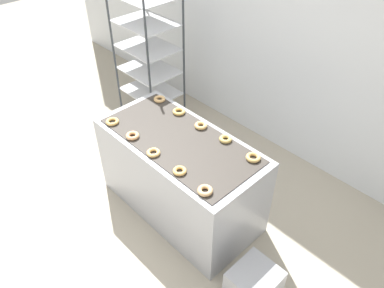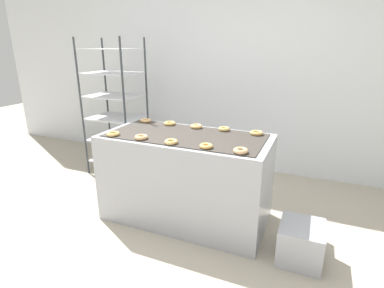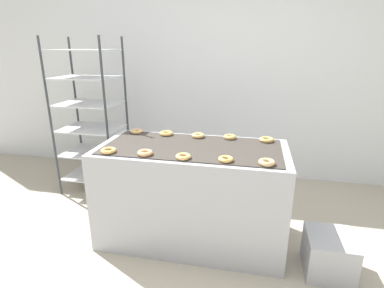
# 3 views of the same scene
# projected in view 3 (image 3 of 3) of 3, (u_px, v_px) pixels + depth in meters

# --- Properties ---
(ground_plane) EXTENTS (14.00, 14.00, 0.00)m
(ground_plane) POSITION_uv_depth(u_px,v_px,m) (174.00, 288.00, 2.10)
(ground_plane) COLOR #B2A893
(wall_back) EXTENTS (8.00, 0.05, 2.80)m
(wall_back) POSITION_uv_depth(u_px,v_px,m) (218.00, 65.00, 3.64)
(wall_back) COLOR silver
(wall_back) RESTS_ON ground_plane
(fryer_machine) EXTENTS (1.53, 0.75, 0.85)m
(fryer_machine) POSITION_uv_depth(u_px,v_px,m) (192.00, 193.00, 2.55)
(fryer_machine) COLOR #A8AAB2
(fryer_machine) RESTS_ON ground_plane
(baking_rack_cart) EXTENTS (0.67, 0.52, 1.71)m
(baking_rack_cart) POSITION_uv_depth(u_px,v_px,m) (91.00, 116.00, 3.33)
(baking_rack_cart) COLOR #33383D
(baking_rack_cart) RESTS_ON ground_plane
(glaze_bin) EXTENTS (0.33, 0.36, 0.31)m
(glaze_bin) POSITION_uv_depth(u_px,v_px,m) (328.00, 254.00, 2.21)
(glaze_bin) COLOR #A8AAB2
(glaze_bin) RESTS_ON ground_plane
(donut_near_leftmost) EXTENTS (0.12, 0.12, 0.03)m
(donut_near_leftmost) POSITION_uv_depth(u_px,v_px,m) (108.00, 151.00, 2.27)
(donut_near_leftmost) COLOR #E5B05E
(donut_near_leftmost) RESTS_ON fryer_machine
(donut_near_left) EXTENTS (0.12, 0.12, 0.03)m
(donut_near_left) POSITION_uv_depth(u_px,v_px,m) (145.00, 153.00, 2.22)
(donut_near_left) COLOR #E7A66D
(donut_near_left) RESTS_ON fryer_machine
(donut_near_center) EXTENTS (0.11, 0.11, 0.03)m
(donut_near_center) POSITION_uv_depth(u_px,v_px,m) (183.00, 156.00, 2.16)
(donut_near_center) COLOR #EBB666
(donut_near_center) RESTS_ON fryer_machine
(donut_near_right) EXTENTS (0.11, 0.11, 0.03)m
(donut_near_right) POSITION_uv_depth(u_px,v_px,m) (226.00, 159.00, 2.10)
(donut_near_right) COLOR #ECB05C
(donut_near_right) RESTS_ON fryer_machine
(donut_near_rightmost) EXTENTS (0.11, 0.11, 0.03)m
(donut_near_rightmost) POSITION_uv_depth(u_px,v_px,m) (267.00, 162.00, 2.04)
(donut_near_rightmost) COLOR tan
(donut_near_rightmost) RESTS_ON fryer_machine
(donut_far_leftmost) EXTENTS (0.11, 0.11, 0.03)m
(donut_far_leftmost) POSITION_uv_depth(u_px,v_px,m) (137.00, 131.00, 2.78)
(donut_far_leftmost) COLOR #DEAC6D
(donut_far_leftmost) RESTS_ON fryer_machine
(donut_far_left) EXTENTS (0.12, 0.12, 0.03)m
(donut_far_left) POSITION_uv_depth(u_px,v_px,m) (166.00, 133.00, 2.72)
(donut_far_left) COLOR #E4B25C
(donut_far_left) RESTS_ON fryer_machine
(donut_far_center) EXTENTS (0.11, 0.11, 0.03)m
(donut_far_center) POSITION_uv_depth(u_px,v_px,m) (199.00, 135.00, 2.65)
(donut_far_center) COLOR #EBB76B
(donut_far_center) RESTS_ON fryer_machine
(donut_far_right) EXTENTS (0.11, 0.11, 0.03)m
(donut_far_right) POSITION_uv_depth(u_px,v_px,m) (230.00, 137.00, 2.61)
(donut_far_right) COLOR tan
(donut_far_right) RESTS_ON fryer_machine
(donut_far_rightmost) EXTENTS (0.12, 0.12, 0.03)m
(donut_far_rightmost) POSITION_uv_depth(u_px,v_px,m) (267.00, 140.00, 2.53)
(donut_far_rightmost) COLOR #DBAD5F
(donut_far_rightmost) RESTS_ON fryer_machine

